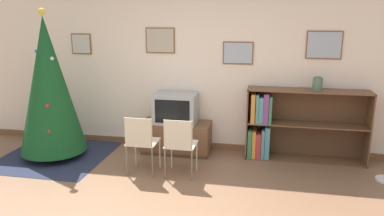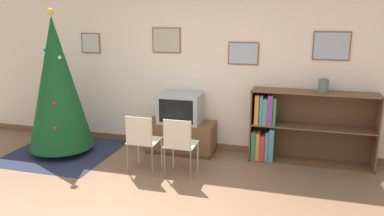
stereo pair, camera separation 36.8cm
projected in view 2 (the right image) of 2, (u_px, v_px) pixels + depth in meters
wall_back at (200, 65)px, 5.84m from camera, size 8.44×0.11×2.70m
area_rug at (63, 152)px, 5.92m from camera, size 1.57×1.58×0.01m
christmas_tree at (57, 84)px, 5.64m from camera, size 0.97×0.97×2.20m
tv_console at (181, 137)px, 5.89m from camera, size 1.07×0.47×0.49m
television at (180, 108)px, 5.77m from camera, size 0.65×0.46×0.45m
folding_chair_left at (142, 140)px, 5.07m from camera, size 0.40×0.40×0.82m
folding_chair_right at (179, 143)px, 4.93m from camera, size 0.40×0.40×0.82m
bookshelf at (289, 128)px, 5.47m from camera, size 1.74×0.36×1.07m
vase at (323, 86)px, 5.17m from camera, size 0.14×0.14×0.19m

